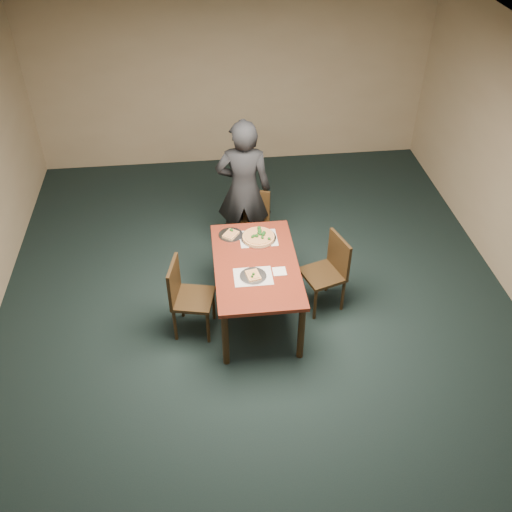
{
  "coord_description": "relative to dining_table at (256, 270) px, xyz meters",
  "views": [
    {
      "loc": [
        -0.56,
        -4.3,
        4.64
      ],
      "look_at": [
        -0.04,
        0.38,
        0.85
      ],
      "focal_mm": 40.0,
      "sensor_mm": 36.0,
      "label": 1
    }
  ],
  "objects": [
    {
      "name": "chair_far",
      "position": [
        0.06,
        1.1,
        -0.14
      ],
      "size": [
        0.54,
        0.54,
        0.91
      ],
      "rotation": [
        0.0,
        0.0,
        -0.34
      ],
      "color": "black",
      "rests_on": "ground"
    },
    {
      "name": "placemat_near",
      "position": [
        -0.05,
        -0.21,
        0.09
      ],
      "size": [
        0.4,
        0.3,
        0.0
      ],
      "primitive_type": "cube",
      "color": "white",
      "rests_on": "dining_table"
    },
    {
      "name": "napkin",
      "position": [
        0.23,
        -0.16,
        0.09
      ],
      "size": [
        0.14,
        0.14,
        0.01
      ],
      "primitive_type": "cube",
      "rotation": [
        0.0,
        0.0,
        0.02
      ],
      "color": "white",
      "rests_on": "dining_table"
    },
    {
      "name": "room_shell",
      "position": [
        0.04,
        -0.38,
        1.08
      ],
      "size": [
        8.0,
        8.0,
        8.0
      ],
      "color": "tan",
      "rests_on": "ground"
    },
    {
      "name": "slice_plate_far",
      "position": [
        -0.23,
        0.53,
        0.1
      ],
      "size": [
        0.28,
        0.28,
        0.06
      ],
      "color": "silver",
      "rests_on": "dining_table"
    },
    {
      "name": "chair_right",
      "position": [
        0.84,
        0.1,
        -0.14
      ],
      "size": [
        0.53,
        0.53,
        0.91
      ],
      "rotation": [
        0.0,
        0.0,
        -1.25
      ],
      "color": "black",
      "rests_on": "ground"
    },
    {
      "name": "dining_table",
      "position": [
        0.0,
        0.0,
        0.0
      ],
      "size": [
        0.9,
        1.5,
        0.75
      ],
      "color": "#5B1C12",
      "rests_on": "ground"
    },
    {
      "name": "diner",
      "position": [
        -0.02,
        1.2,
        0.26
      ],
      "size": [
        0.72,
        0.52,
        1.85
      ],
      "primitive_type": "imported",
      "rotation": [
        0.0,
        0.0,
        3.02
      ],
      "color": "black",
      "rests_on": "ground"
    },
    {
      "name": "placemat_main",
      "position": [
        0.08,
        0.44,
        0.09
      ],
      "size": [
        0.42,
        0.32,
        0.0
      ],
      "primitive_type": "cube",
      "color": "white",
      "rests_on": "dining_table"
    },
    {
      "name": "chair_left",
      "position": [
        -0.77,
        -0.14,
        -0.14
      ],
      "size": [
        0.5,
        0.5,
        0.91
      ],
      "rotation": [
        0.0,
        0.0,
        1.35
      ],
      "color": "black",
      "rests_on": "ground"
    },
    {
      "name": "ground",
      "position": [
        0.04,
        -0.38,
        -0.66
      ],
      "size": [
        8.0,
        8.0,
        0.0
      ],
      "primitive_type": "plane",
      "color": "black",
      "rests_on": "ground"
    },
    {
      "name": "pizza_pan",
      "position": [
        0.08,
        0.44,
        0.12
      ],
      "size": [
        0.4,
        0.4,
        0.08
      ],
      "color": "silver",
      "rests_on": "dining_table"
    },
    {
      "name": "slice_plate_near",
      "position": [
        -0.05,
        -0.21,
        0.11
      ],
      "size": [
        0.28,
        0.28,
        0.06
      ],
      "color": "silver",
      "rests_on": "dining_table"
    }
  ]
}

